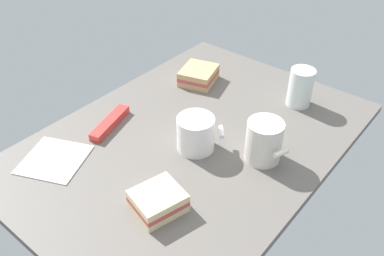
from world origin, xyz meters
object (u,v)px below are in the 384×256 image
Objects in this scene: sandwich_main at (199,75)px; sandwich_side at (158,201)px; coffee_mug_milky at (196,133)px; glass_of_milk at (300,89)px; paper_napkin at (54,160)px; coffee_mug_black at (264,141)px; snack_bar at (110,123)px.

sandwich_main and sandwich_side have the same top height.
coffee_mug_milky is 34.57cm from glass_of_milk.
paper_napkin is (57.84, -32.84, -4.83)cm from glass_of_milk.
coffee_mug_black is at bearing 115.78° from coffee_mug_milky.
coffee_mug_milky reaches higher than sandwich_side.
sandwich_side is at bearing 49.79° from snack_bar.
glass_of_milk reaches higher than coffee_mug_black.
glass_of_milk is (-8.28, 29.09, 2.78)cm from sandwich_main.
sandwich_main is 0.94× the size of paper_napkin.
snack_bar is at bearing -6.52° from sandwich_main.
glass_of_milk is 66.69cm from paper_napkin.
sandwich_side is at bearing 29.53° from sandwich_main.
coffee_mug_black reaches higher than sandwich_main.
glass_of_milk is at bearing -170.36° from coffee_mug_black.
coffee_mug_milky is at bearing -64.22° from coffee_mug_black.
coffee_mug_black is at bearing 62.02° from sandwich_main.
sandwich_side is (44.90, 25.44, 0.00)cm from sandwich_main.
coffee_mug_black reaches higher than paper_napkin.
sandwich_side is at bearing 17.65° from coffee_mug_milky.
sandwich_main is 49.74cm from paper_napkin.
snack_bar is at bearing -68.87° from coffee_mug_black.
glass_of_milk reaches higher than sandwich_main.
glass_of_milk is 52.22cm from snack_bar.
paper_napkin is (49.56, -3.75, -2.05)cm from sandwich_main.
coffee_mug_black is 0.98× the size of coffee_mug_milky.
sandwich_main is (-24.80, -19.05, -2.27)cm from coffee_mug_milky.
sandwich_main is at bearing 175.67° from paper_napkin.
snack_bar is at bearing -39.00° from glass_of_milk.
coffee_mug_black is at bearing 130.42° from paper_napkin.
paper_napkin is at bearing -4.33° from sandwich_main.
glass_of_milk is at bearing 105.88° from sandwich_main.
snack_bar is (32.18, -3.68, -1.20)cm from sandwich_main.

